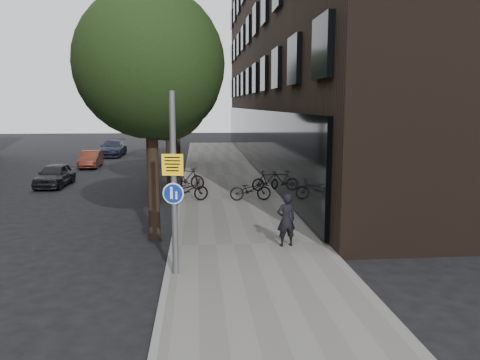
{
  "coord_description": "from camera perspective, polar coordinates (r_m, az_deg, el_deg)",
  "views": [
    {
      "loc": [
        -1.22,
        -9.7,
        4.11
      ],
      "look_at": [
        -0.06,
        3.32,
        2.0
      ],
      "focal_mm": 35.0,
      "sensor_mm": 36.0,
      "label": 1
    }
  ],
  "objects": [
    {
      "name": "parked_car_mid",
      "position": [
        32.44,
        -17.73,
        2.44
      ],
      "size": [
        1.31,
        3.39,
        1.1
      ],
      "primitive_type": "imported",
      "rotation": [
        0.0,
        0.0,
        0.04
      ],
      "color": "maroon",
      "rests_on": "ground"
    },
    {
      "name": "parked_bike_facade_far",
      "position": [
        21.93,
        3.4,
        -0.09
      ],
      "size": [
        1.61,
        0.74,
        0.93
      ],
      "primitive_type": "imported",
      "rotation": [
        0.0,
        0.0,
        1.77
      ],
      "color": "black",
      "rests_on": "sidewalk"
    },
    {
      "name": "parked_car_far",
      "position": [
        39.1,
        -15.28,
        3.77
      ],
      "size": [
        1.84,
        4.48,
        1.3
      ],
      "primitive_type": "imported",
      "rotation": [
        0.0,
        0.0,
        -0.01
      ],
      "color": "#1C1F32",
      "rests_on": "ground"
    },
    {
      "name": "parked_car_near",
      "position": [
        25.48,
        -21.64,
        0.56
      ],
      "size": [
        1.47,
        3.45,
        1.16
      ],
      "primitive_type": "imported",
      "rotation": [
        0.0,
        0.0,
        -0.03
      ],
      "color": "black",
      "rests_on": "ground"
    },
    {
      "name": "signpost",
      "position": [
        10.95,
        -8.07,
        -0.47
      ],
      "size": [
        0.49,
        0.14,
        4.31
      ],
      "rotation": [
        0.0,
        0.0,
        -0.17
      ],
      "color": "#595B5E",
      "rests_on": "sidewalk"
    },
    {
      "name": "street_tree_mid",
      "position": [
        22.9,
        -8.56,
        11.58
      ],
      "size": [
        5.0,
        5.0,
        7.8
      ],
      "color": "black",
      "rests_on": "ground"
    },
    {
      "name": "street_tree_near",
      "position": [
        14.43,
        -10.57,
        12.98
      ],
      "size": [
        4.4,
        4.4,
        7.5
      ],
      "color": "black",
      "rests_on": "ground"
    },
    {
      "name": "parked_bike_facade_near",
      "position": [
        19.66,
        1.27,
        -1.19
      ],
      "size": [
        1.74,
        0.63,
        0.91
      ],
      "primitive_type": "imported",
      "rotation": [
        0.0,
        0.0,
        1.59
      ],
      "color": "black",
      "rests_on": "sidewalk"
    },
    {
      "name": "pedestrian",
      "position": [
        13.37,
        5.64,
        -4.85
      ],
      "size": [
        0.62,
        0.47,
        1.52
      ],
      "primitive_type": "imported",
      "rotation": [
        0.0,
        0.0,
        3.35
      ],
      "color": "black",
      "rests_on": "sidewalk"
    },
    {
      "name": "street_tree_far",
      "position": [
        31.88,
        -7.6,
        10.9
      ],
      "size": [
        5.0,
        5.0,
        7.8
      ],
      "color": "black",
      "rests_on": "ground"
    },
    {
      "name": "building_right_dark_brick",
      "position": [
        33.51,
        12.38,
        17.36
      ],
      "size": [
        12.0,
        40.0,
        18.0
      ],
      "primitive_type": "cube",
      "color": "black",
      "rests_on": "ground"
    },
    {
      "name": "parked_bike_curb_far",
      "position": [
        22.41,
        -6.53,
        0.26
      ],
      "size": [
        1.86,
        1.13,
        1.08
      ],
      "primitive_type": "imported",
      "rotation": [
        0.0,
        0.0,
        1.19
      ],
      "color": "black",
      "rests_on": "sidewalk"
    },
    {
      "name": "parked_bike_curb_near",
      "position": [
        19.53,
        -6.47,
        -1.24
      ],
      "size": [
        1.94,
        1.22,
        0.96
      ],
      "primitive_type": "imported",
      "rotation": [
        0.0,
        0.0,
        1.92
      ],
      "color": "black",
      "rests_on": "sidewalk"
    },
    {
      "name": "curb_edge",
      "position": [
        20.12,
        -7.23,
        -2.5
      ],
      "size": [
        0.15,
        60.0,
        0.13
      ],
      "primitive_type": "cube",
      "color": "slate",
      "rests_on": "ground"
    },
    {
      "name": "ground",
      "position": [
        10.6,
        1.96,
        -13.64
      ],
      "size": [
        120.0,
        120.0,
        0.0
      ],
      "primitive_type": "plane",
      "color": "black",
      "rests_on": "ground"
    },
    {
      "name": "sidewalk",
      "position": [
        20.16,
        -0.83,
        -2.42
      ],
      "size": [
        4.5,
        60.0,
        0.12
      ],
      "primitive_type": "cube",
      "color": "slate",
      "rests_on": "ground"
    }
  ]
}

